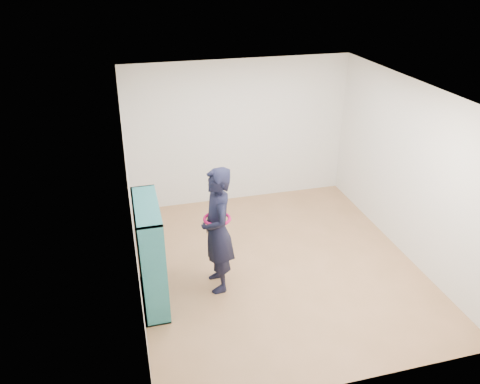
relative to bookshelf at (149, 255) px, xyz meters
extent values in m
plane|color=#9B7146|center=(1.86, 0.33, -0.71)|extent=(4.50, 4.50, 0.00)
plane|color=white|center=(1.86, 0.33, 1.89)|extent=(4.50, 4.50, 0.00)
cube|color=silver|center=(-0.14, 0.33, 0.59)|extent=(0.02, 4.50, 2.60)
cube|color=silver|center=(3.86, 0.33, 0.59)|extent=(0.02, 4.50, 2.60)
cube|color=silver|center=(1.86, 2.58, 0.59)|extent=(4.00, 0.02, 2.60)
cube|color=silver|center=(1.86, -1.92, 0.59)|extent=(4.00, 0.02, 2.60)
cube|color=#27727A|center=(0.02, -0.52, 0.01)|extent=(0.31, 0.02, 1.43)
cube|color=#27727A|center=(0.02, 0.54, 0.01)|extent=(0.31, 0.02, 1.43)
cube|color=#27727A|center=(0.02, 0.01, -0.69)|extent=(0.31, 1.07, 0.02)
cube|color=#27727A|center=(0.02, 0.01, 0.72)|extent=(0.31, 1.07, 0.02)
cube|color=#27727A|center=(-0.12, 0.01, 0.01)|extent=(0.02, 1.07, 1.43)
cube|color=#27727A|center=(0.02, -0.16, 0.01)|extent=(0.29, 0.02, 1.39)
cube|color=#27727A|center=(0.02, 0.18, 0.01)|extent=(0.29, 0.02, 1.39)
cube|color=#27727A|center=(0.02, 0.01, -0.34)|extent=(0.29, 1.03, 0.02)
cube|color=#27727A|center=(0.02, 0.01, 0.01)|extent=(0.29, 1.03, 0.02)
cube|color=#27727A|center=(0.02, 0.01, 0.36)|extent=(0.29, 1.03, 0.02)
cube|color=beige|center=(0.04, -0.34, -0.65)|extent=(0.20, 0.13, 0.05)
cube|color=black|center=(0.05, -0.39, -0.19)|extent=(0.16, 0.14, 0.26)
cube|color=maroon|center=(0.05, -0.39, 0.14)|extent=(0.16, 0.14, 0.24)
cube|color=silver|center=(0.04, -0.34, 0.41)|extent=(0.20, 0.13, 0.08)
cube|color=navy|center=(0.05, -0.04, -0.56)|extent=(0.16, 0.14, 0.22)
cube|color=brown|center=(0.05, -0.04, -0.23)|extent=(0.16, 0.14, 0.18)
cube|color=#BFB28C|center=(0.04, 0.00, 0.05)|extent=(0.20, 0.13, 0.05)
cube|color=#26594C|center=(0.05, -0.04, 0.50)|extent=(0.16, 0.14, 0.26)
cube|color=beige|center=(0.05, 0.30, -0.57)|extent=(0.16, 0.14, 0.21)
cube|color=black|center=(0.04, 0.35, -0.30)|extent=(0.20, 0.13, 0.05)
cube|color=maroon|center=(0.05, 0.30, 0.14)|extent=(0.16, 0.14, 0.24)
cube|color=silver|center=(0.05, 0.30, 0.48)|extent=(0.16, 0.14, 0.22)
imported|color=black|center=(0.92, 0.08, 0.18)|extent=(0.43, 0.65, 1.78)
torus|color=#B50D4C|center=(0.92, 0.08, 0.36)|extent=(0.37, 0.37, 0.04)
cube|color=silver|center=(0.77, 0.16, 0.30)|extent=(0.01, 0.10, 0.12)
cube|color=black|center=(0.77, 0.16, 0.30)|extent=(0.01, 0.10, 0.12)
camera|label=1|loc=(-0.12, -5.08, 3.42)|focal=35.00mm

